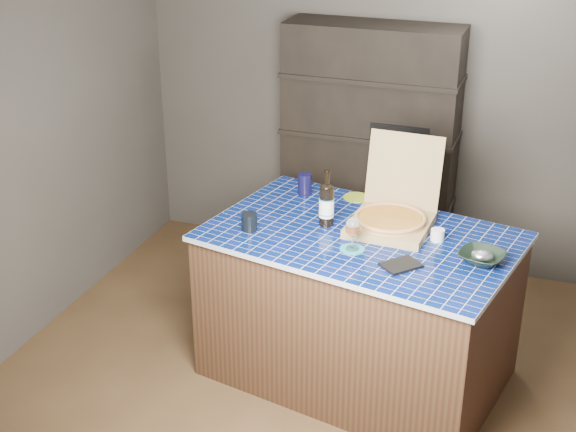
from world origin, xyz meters
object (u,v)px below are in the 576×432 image
at_px(kitchen_island, 358,306).
at_px(dvd_case, 401,265).
at_px(pizza_box, 392,216).
at_px(mead_bottle, 327,204).
at_px(bowl, 482,257).
at_px(wine_glass, 353,227).

relative_size(kitchen_island, dvd_case, 9.64).
distance_m(pizza_box, mead_bottle, 0.37).
relative_size(kitchen_island, bowl, 8.00).
distance_m(kitchen_island, bowl, 0.83).
height_order(mead_bottle, wine_glass, mead_bottle).
height_order(dvd_case, bowl, bowl).
relative_size(pizza_box, wine_glass, 2.97).
relative_size(pizza_box, mead_bottle, 1.65).
bearing_deg(wine_glass, kitchen_island, 90.73).
bearing_deg(pizza_box, kitchen_island, -129.71).
height_order(kitchen_island, mead_bottle, mead_bottle).
bearing_deg(bowl, mead_bottle, 169.44).
xyz_separation_m(mead_bottle, wine_glass, (0.22, -0.25, 0.00)).
xyz_separation_m(wine_glass, dvd_case, (0.28, -0.10, -0.12)).
relative_size(wine_glass, bowl, 0.80).
bearing_deg(dvd_case, mead_bottle, -173.35).
height_order(kitchen_island, wine_glass, wine_glass).
bearing_deg(kitchen_island, mead_bottle, 176.84).
bearing_deg(kitchen_island, pizza_box, 59.31).
bearing_deg(mead_bottle, dvd_case, -34.81).
relative_size(pizza_box, bowl, 2.37).
bearing_deg(pizza_box, bowl, -23.09).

